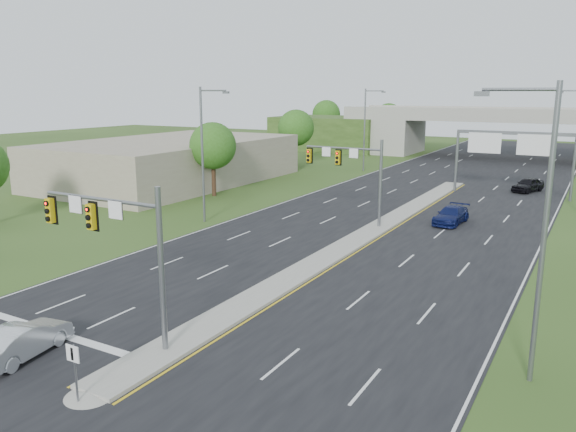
% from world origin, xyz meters
% --- Properties ---
extents(ground, '(240.00, 240.00, 0.00)m').
position_xyz_m(ground, '(0.00, 0.00, 0.00)').
color(ground, '#2C4518').
rests_on(ground, ground).
extents(road, '(24.00, 160.00, 0.02)m').
position_xyz_m(road, '(0.00, 35.00, 0.01)').
color(road, black).
rests_on(road, ground).
extents(median, '(2.00, 54.00, 0.16)m').
position_xyz_m(median, '(0.00, 23.00, 0.10)').
color(median, gray).
rests_on(median, road).
extents(median_nose, '(2.00, 2.00, 0.16)m').
position_xyz_m(median_nose, '(0.00, -4.00, 0.10)').
color(median_nose, gray).
rests_on(median_nose, road).
extents(lane_markings, '(23.72, 160.00, 0.01)m').
position_xyz_m(lane_markings, '(-0.60, 28.91, 0.02)').
color(lane_markings, gold).
rests_on(lane_markings, road).
extents(signal_mast_near, '(6.62, 0.60, 7.00)m').
position_xyz_m(signal_mast_near, '(-2.26, -0.07, 4.73)').
color(signal_mast_near, slate).
rests_on(signal_mast_near, ground).
extents(signal_mast_far, '(6.62, 0.60, 7.00)m').
position_xyz_m(signal_mast_far, '(-2.26, 24.93, 4.73)').
color(signal_mast_far, slate).
rests_on(signal_mast_far, ground).
extents(keep_right_sign, '(0.60, 0.13, 2.20)m').
position_xyz_m(keep_right_sign, '(0.00, -4.53, 1.52)').
color(keep_right_sign, slate).
rests_on(keep_right_sign, ground).
extents(sign_gantry, '(11.58, 0.44, 6.67)m').
position_xyz_m(sign_gantry, '(6.68, 44.92, 5.24)').
color(sign_gantry, slate).
rests_on(sign_gantry, ground).
extents(overpass, '(80.00, 14.00, 8.10)m').
position_xyz_m(overpass, '(0.00, 80.00, 3.55)').
color(overpass, gray).
rests_on(overpass, ground).
extents(lightpole_l_mid, '(2.85, 0.25, 11.00)m').
position_xyz_m(lightpole_l_mid, '(-13.30, 20.00, 6.10)').
color(lightpole_l_mid, slate).
rests_on(lightpole_l_mid, ground).
extents(lightpole_l_far, '(2.85, 0.25, 11.00)m').
position_xyz_m(lightpole_l_far, '(-13.30, 55.00, 6.10)').
color(lightpole_l_far, slate).
rests_on(lightpole_l_far, ground).
extents(lightpole_r_near, '(2.85, 0.25, 11.00)m').
position_xyz_m(lightpole_r_near, '(13.30, 5.00, 6.10)').
color(lightpole_r_near, slate).
rests_on(lightpole_r_near, ground).
extents(tree_l_near, '(4.80, 4.80, 7.60)m').
position_xyz_m(tree_l_near, '(-20.00, 30.00, 5.18)').
color(tree_l_near, '#382316').
rests_on(tree_l_near, ground).
extents(tree_l_mid, '(5.20, 5.20, 8.12)m').
position_xyz_m(tree_l_mid, '(-24.00, 55.00, 5.51)').
color(tree_l_mid, '#382316').
rests_on(tree_l_mid, ground).
extents(tree_back_a, '(6.00, 6.00, 8.85)m').
position_xyz_m(tree_back_a, '(-38.00, 94.00, 5.84)').
color(tree_back_a, '#382316').
rests_on(tree_back_a, ground).
extents(tree_back_b, '(5.60, 5.60, 8.32)m').
position_xyz_m(tree_back_b, '(-24.00, 94.00, 5.51)').
color(tree_back_b, '#382316').
rests_on(tree_back_b, ground).
extents(commercial_building, '(18.00, 30.00, 5.00)m').
position_xyz_m(commercial_building, '(-30.00, 35.00, 2.50)').
color(commercial_building, gray).
rests_on(commercial_building, ground).
extents(car_silver, '(2.18, 4.47, 1.41)m').
position_xyz_m(car_silver, '(-4.78, -3.13, 0.73)').
color(car_silver, '#B7BAC0').
rests_on(car_silver, road).
extents(car_far_b, '(2.28, 4.92, 1.39)m').
position_xyz_m(car_far_b, '(4.59, 29.38, 0.72)').
color(car_far_b, '#0B1242').
rests_on(car_far_b, road).
extents(car_far_c, '(3.29, 4.84, 1.53)m').
position_xyz_m(car_far_c, '(8.14, 48.52, 0.79)').
color(car_far_c, black).
rests_on(car_far_c, road).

